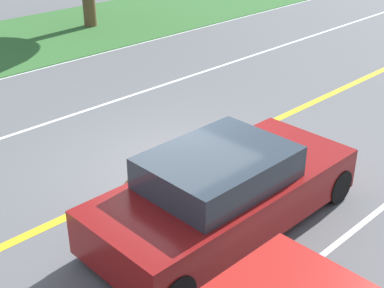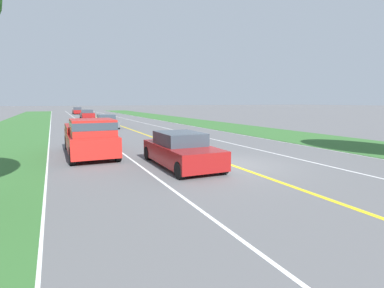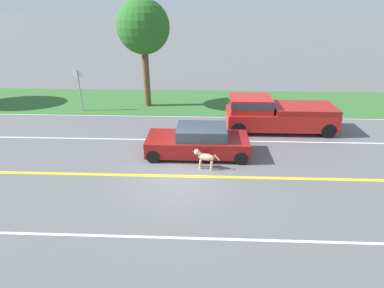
{
  "view_description": "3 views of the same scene",
  "coord_description": "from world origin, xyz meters",
  "px_view_note": "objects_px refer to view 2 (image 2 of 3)",
  "views": [
    {
      "loc": [
        6.67,
        -5.99,
        5.06
      ],
      "look_at": [
        1.2,
        -0.65,
        1.18
      ],
      "focal_mm": 50.0,
      "sensor_mm": 36.0,
      "label": 1
    },
    {
      "loc": [
        6.62,
        10.43,
        2.62
      ],
      "look_at": [
        1.54,
        -0.54,
        0.9
      ],
      "focal_mm": 28.0,
      "sensor_mm": 36.0,
      "label": 2
    },
    {
      "loc": [
        -10.32,
        -0.91,
        6.33
      ],
      "look_at": [
        1.15,
        -0.45,
        0.9
      ],
      "focal_mm": 28.0,
      "sensor_mm": 36.0,
      "label": 3
    }
  ],
  "objects_px": {
    "car_trailing_near": "(106,122)",
    "car_trailing_mid": "(87,114)",
    "car_trailing_far": "(77,111)",
    "ego_car": "(181,150)",
    "dog": "(206,150)",
    "pickup_truck": "(90,137)"
  },
  "relations": [
    {
      "from": "car_trailing_mid",
      "to": "car_trailing_far",
      "type": "height_order",
      "value": "car_trailing_far"
    },
    {
      "from": "ego_car",
      "to": "car_trailing_far",
      "type": "bearing_deg",
      "value": -90.08
    },
    {
      "from": "pickup_truck",
      "to": "car_trailing_near",
      "type": "bearing_deg",
      "value": -101.84
    },
    {
      "from": "car_trailing_mid",
      "to": "car_trailing_far",
      "type": "distance_m",
      "value": 18.52
    },
    {
      "from": "ego_car",
      "to": "dog",
      "type": "distance_m",
      "value": 1.3
    },
    {
      "from": "car_trailing_near",
      "to": "car_trailing_far",
      "type": "relative_size",
      "value": 0.93
    },
    {
      "from": "dog",
      "to": "car_trailing_near",
      "type": "relative_size",
      "value": 0.27
    },
    {
      "from": "dog",
      "to": "car_trailing_far",
      "type": "relative_size",
      "value": 0.25
    },
    {
      "from": "dog",
      "to": "pickup_truck",
      "type": "xyz_separation_m",
      "value": [
        4.38,
        -3.81,
        0.4
      ]
    },
    {
      "from": "ego_car",
      "to": "car_trailing_mid",
      "type": "xyz_separation_m",
      "value": [
        -0.23,
        -38.79,
        0.0
      ]
    },
    {
      "from": "car_trailing_mid",
      "to": "pickup_truck",
      "type": "bearing_deg",
      "value": 84.51
    },
    {
      "from": "pickup_truck",
      "to": "car_trailing_mid",
      "type": "distance_m",
      "value": 34.88
    },
    {
      "from": "ego_car",
      "to": "car_trailing_near",
      "type": "bearing_deg",
      "value": -90.42
    },
    {
      "from": "car_trailing_near",
      "to": "dog",
      "type": "bearing_deg",
      "value": 93.32
    },
    {
      "from": "car_trailing_near",
      "to": "car_trailing_far",
      "type": "height_order",
      "value": "car_trailing_far"
    },
    {
      "from": "pickup_truck",
      "to": "car_trailing_far",
      "type": "bearing_deg",
      "value": -93.43
    },
    {
      "from": "car_trailing_near",
      "to": "car_trailing_mid",
      "type": "xyz_separation_m",
      "value": [
        -0.08,
        -19.2,
        0.02
      ]
    },
    {
      "from": "dog",
      "to": "car_trailing_near",
      "type": "distance_m",
      "value": 19.36
    },
    {
      "from": "car_trailing_near",
      "to": "ego_car",
      "type": "bearing_deg",
      "value": 89.58
    },
    {
      "from": "ego_car",
      "to": "car_trailing_far",
      "type": "distance_m",
      "value": 57.31
    },
    {
      "from": "dog",
      "to": "car_trailing_mid",
      "type": "xyz_separation_m",
      "value": [
        1.04,
        -38.52,
        0.11
      ]
    },
    {
      "from": "car_trailing_mid",
      "to": "car_trailing_far",
      "type": "bearing_deg",
      "value": -89.56
    }
  ]
}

